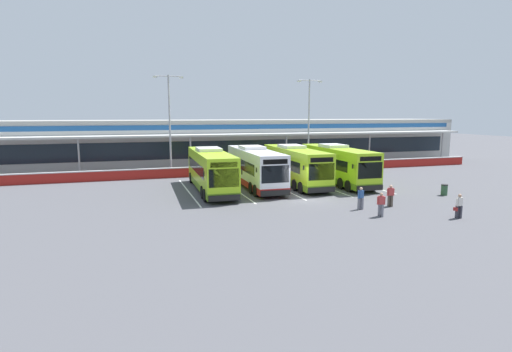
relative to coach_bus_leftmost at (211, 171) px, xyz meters
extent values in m
plane|color=#4C4C51|center=(6.40, -5.95, -1.79)|extent=(200.00, 200.00, 0.00)
cube|color=#B7B7B2|center=(6.40, 21.05, 0.96)|extent=(70.00, 10.00, 5.50)
cube|color=#19232D|center=(6.40, 16.03, 0.51)|extent=(66.00, 0.08, 2.20)
cube|color=navy|center=(6.40, 16.02, 3.36)|extent=(68.00, 0.08, 0.60)
cube|color=beige|center=(6.40, 14.55, 2.41)|extent=(67.00, 3.00, 0.24)
cube|color=gray|center=(6.40, 21.05, 3.96)|extent=(70.00, 10.00, 0.50)
cylinder|color=#999999|center=(-12.20, 13.35, 0.31)|extent=(0.20, 0.20, 4.20)
cylinder|color=#999999|center=(0.20, 13.35, 0.31)|extent=(0.20, 0.20, 4.20)
cylinder|color=#999999|center=(12.60, 13.35, 0.31)|extent=(0.20, 0.20, 4.20)
cylinder|color=#999999|center=(25.00, 13.35, 0.31)|extent=(0.20, 0.20, 4.20)
cylinder|color=#999999|center=(37.40, 13.35, 0.31)|extent=(0.20, 0.20, 4.20)
cube|color=maroon|center=(6.40, 8.55, -1.29)|extent=(60.00, 0.36, 1.00)
cube|color=#B2B2B2|center=(6.40, 8.55, -0.74)|extent=(60.00, 0.40, 0.10)
cube|color=#9ED11E|center=(0.00, -0.04, 0.12)|extent=(2.91, 12.07, 3.19)
cube|color=#598419|center=(0.00, -0.04, -1.19)|extent=(2.93, 12.09, 0.56)
cube|color=black|center=(0.01, 0.36, 0.36)|extent=(2.87, 9.67, 0.96)
cube|color=black|center=(-0.18, -5.99, 0.26)|extent=(2.31, 0.17, 1.40)
cube|color=black|center=(-0.18, -6.00, 1.26)|extent=(2.05, 0.14, 0.40)
cube|color=silver|center=(0.03, 0.96, 1.85)|extent=(2.13, 2.86, 0.28)
cube|color=black|center=(-0.18, -6.10, -1.24)|extent=(2.45, 0.23, 0.44)
cube|color=black|center=(1.29, -5.68, 0.61)|extent=(0.08, 0.12, 0.36)
cube|color=black|center=(-1.62, -5.59, 0.61)|extent=(0.08, 0.12, 0.36)
cylinder|color=black|center=(1.33, 4.52, -1.27)|extent=(0.35, 1.05, 1.04)
cylinder|color=black|center=(-1.06, 4.60, -1.27)|extent=(0.35, 1.05, 1.04)
cylinder|color=black|center=(1.10, -3.27, -1.27)|extent=(0.35, 1.05, 1.04)
cylinder|color=black|center=(-1.29, -3.20, -1.27)|extent=(0.35, 1.05, 1.04)
cylinder|color=black|center=(1.06, -4.67, -1.27)|extent=(0.35, 1.05, 1.04)
cylinder|color=black|center=(-1.33, -4.60, -1.27)|extent=(0.35, 1.05, 1.04)
cube|color=silver|center=(4.32, 0.62, 0.12)|extent=(2.91, 12.07, 3.19)
cube|color=#AD1E1E|center=(4.32, 0.62, -1.19)|extent=(2.93, 12.09, 0.56)
cube|color=black|center=(4.33, 1.02, 0.36)|extent=(2.87, 9.67, 0.96)
cube|color=black|center=(4.14, -5.32, 0.26)|extent=(2.31, 0.17, 1.40)
cube|color=black|center=(4.14, -5.33, 1.26)|extent=(2.05, 0.14, 0.40)
cube|color=silver|center=(4.35, 1.62, 1.85)|extent=(2.13, 2.86, 0.28)
cube|color=black|center=(4.14, -5.43, -1.24)|extent=(2.45, 0.23, 0.44)
cube|color=black|center=(5.61, -5.02, 0.61)|extent=(0.08, 0.12, 0.36)
cube|color=black|center=(2.70, -4.93, 0.61)|extent=(0.08, 0.12, 0.36)
cylinder|color=black|center=(5.65, 5.19, -1.27)|extent=(0.35, 1.05, 1.04)
cylinder|color=black|center=(3.26, 5.26, -1.27)|extent=(0.35, 1.05, 1.04)
cylinder|color=black|center=(5.42, -2.61, -1.27)|extent=(0.35, 1.05, 1.04)
cylinder|color=black|center=(3.03, -2.54, -1.27)|extent=(0.35, 1.05, 1.04)
cylinder|color=black|center=(5.38, -4.01, -1.27)|extent=(0.35, 1.05, 1.04)
cylinder|color=black|center=(2.99, -3.94, -1.27)|extent=(0.35, 1.05, 1.04)
cube|color=#9ED11E|center=(8.44, 0.74, 0.12)|extent=(2.91, 12.07, 3.19)
cube|color=#598419|center=(8.44, 0.74, -1.19)|extent=(2.93, 12.09, 0.56)
cube|color=black|center=(8.45, 1.14, 0.36)|extent=(2.87, 9.67, 0.96)
cube|color=black|center=(8.27, -5.21, 0.26)|extent=(2.31, 0.17, 1.40)
cube|color=black|center=(8.26, -5.22, 1.26)|extent=(2.05, 0.14, 0.40)
cube|color=silver|center=(8.47, 1.74, 1.85)|extent=(2.13, 2.86, 0.28)
cube|color=black|center=(8.26, -5.32, -1.24)|extent=(2.45, 0.23, 0.44)
cube|color=black|center=(9.73, -4.90, 0.61)|extent=(0.08, 0.12, 0.36)
cube|color=black|center=(6.82, -4.82, 0.61)|extent=(0.08, 0.12, 0.36)
cylinder|color=black|center=(9.77, 5.30, -1.27)|extent=(0.35, 1.05, 1.04)
cylinder|color=black|center=(7.39, 5.37, -1.27)|extent=(0.35, 1.05, 1.04)
cylinder|color=black|center=(9.54, -2.50, -1.27)|extent=(0.35, 1.05, 1.04)
cylinder|color=black|center=(7.15, -2.43, -1.27)|extent=(0.35, 1.05, 1.04)
cylinder|color=black|center=(9.50, -3.90, -1.27)|extent=(0.35, 1.05, 1.04)
cylinder|color=black|center=(7.11, -3.83, -1.27)|extent=(0.35, 1.05, 1.04)
cube|color=#9ED11E|center=(12.75, 0.24, 0.12)|extent=(2.91, 12.07, 3.19)
cube|color=#598419|center=(12.75, 0.24, -1.19)|extent=(2.93, 12.09, 0.56)
cube|color=black|center=(12.76, 0.64, 0.36)|extent=(2.87, 9.67, 0.96)
cube|color=black|center=(12.57, -5.71, 0.26)|extent=(2.31, 0.17, 1.40)
cube|color=black|center=(12.57, -5.72, 1.26)|extent=(2.05, 0.14, 0.40)
cube|color=silver|center=(12.78, 1.24, 1.85)|extent=(2.13, 2.86, 0.28)
cube|color=black|center=(12.57, -5.82, -1.24)|extent=(2.45, 0.23, 0.44)
cube|color=black|center=(14.04, -5.40, 0.61)|extent=(0.08, 0.12, 0.36)
cube|color=black|center=(11.13, -5.31, 0.61)|extent=(0.08, 0.12, 0.36)
cylinder|color=black|center=(14.08, 4.80, -1.27)|extent=(0.35, 1.05, 1.04)
cylinder|color=black|center=(11.69, 4.87, -1.27)|extent=(0.35, 1.05, 1.04)
cylinder|color=black|center=(13.85, -2.99, -1.27)|extent=(0.35, 1.05, 1.04)
cylinder|color=black|center=(11.46, -2.92, -1.27)|extent=(0.35, 1.05, 1.04)
cylinder|color=black|center=(13.81, -4.39, -1.27)|extent=(0.35, 1.05, 1.04)
cylinder|color=black|center=(11.42, -4.32, -1.27)|extent=(0.35, 1.05, 1.04)
cube|color=silver|center=(-2.00, 0.05, -1.78)|extent=(0.14, 13.00, 0.01)
cube|color=silver|center=(2.20, 0.05, -1.78)|extent=(0.14, 13.00, 0.01)
cube|color=silver|center=(6.40, 0.05, -1.78)|extent=(0.14, 13.00, 0.01)
cube|color=silver|center=(10.60, 0.05, -1.78)|extent=(0.14, 13.00, 0.01)
cube|color=silver|center=(14.80, 0.05, -1.78)|extent=(0.14, 13.00, 0.01)
cube|color=#33333D|center=(13.52, -14.43, -1.37)|extent=(0.16, 0.20, 0.84)
cube|color=#33333D|center=(13.69, -14.53, -1.37)|extent=(0.16, 0.20, 0.84)
cube|color=silver|center=(13.61, -14.48, -0.67)|extent=(0.36, 0.26, 0.56)
cube|color=silver|center=(13.39, -14.50, -0.69)|extent=(0.10, 0.11, 0.54)
cube|color=silver|center=(13.82, -14.45, -0.69)|extent=(0.10, 0.11, 0.54)
sphere|color=tan|center=(13.61, -14.48, -0.28)|extent=(0.22, 0.22, 0.22)
cube|color=maroon|center=(13.32, -14.49, -1.16)|extent=(0.15, 0.29, 0.22)
cylinder|color=maroon|center=(13.32, -14.49, -0.98)|extent=(0.02, 0.02, 0.16)
cube|color=slate|center=(8.72, -10.32, -1.37)|extent=(0.18, 0.21, 0.84)
cube|color=slate|center=(8.91, -10.40, -1.37)|extent=(0.18, 0.21, 0.84)
cube|color=#2D5693|center=(8.82, -10.36, -0.67)|extent=(0.38, 0.30, 0.56)
cube|color=#2D5693|center=(8.60, -10.42, -0.69)|extent=(0.11, 0.12, 0.54)
cube|color=#2D5693|center=(9.03, -10.31, -0.69)|extent=(0.11, 0.12, 0.54)
sphere|color=tan|center=(8.82, -10.36, -0.28)|extent=(0.22, 0.22, 0.22)
cube|color=#4C4238|center=(11.35, -10.16, -1.37)|extent=(0.17, 0.21, 0.84)
cube|color=#4C4238|center=(11.48, -10.31, -1.37)|extent=(0.17, 0.21, 0.84)
cube|color=#B23838|center=(11.41, -10.23, -0.67)|extent=(0.38, 0.29, 0.56)
cube|color=#B23838|center=(11.20, -10.18, -0.69)|extent=(0.11, 0.12, 0.54)
cube|color=#B23838|center=(11.63, -10.28, -0.69)|extent=(0.11, 0.12, 0.54)
sphere|color=tan|center=(11.41, -10.23, -0.28)|extent=(0.22, 0.22, 0.22)
cube|color=slate|center=(8.92, -12.48, -1.37)|extent=(0.19, 0.22, 0.84)
cube|color=slate|center=(9.03, -12.65, -1.37)|extent=(0.19, 0.22, 0.84)
cube|color=#B23838|center=(8.97, -12.57, -0.67)|extent=(0.39, 0.32, 0.56)
cube|color=#B23838|center=(8.77, -12.50, -0.69)|extent=(0.12, 0.12, 0.54)
cube|color=#B23838|center=(9.18, -12.64, -0.69)|extent=(0.12, 0.12, 0.54)
sphere|color=tan|center=(8.97, -12.57, -0.28)|extent=(0.22, 0.22, 0.22)
cylinder|color=#9E9EA3|center=(-2.45, 10.34, 3.71)|extent=(0.20, 0.20, 11.00)
cylinder|color=#9E9EA3|center=(-2.45, 10.34, 9.06)|extent=(2.80, 0.10, 0.10)
cube|color=silver|center=(-3.85, 10.34, 8.96)|extent=(0.44, 0.28, 0.20)
cube|color=silver|center=(-1.05, 10.34, 8.96)|extent=(0.44, 0.28, 0.20)
cylinder|color=#9E9EA3|center=(14.50, 10.79, 3.71)|extent=(0.20, 0.20, 11.00)
cylinder|color=#9E9EA3|center=(14.50, 10.79, 9.06)|extent=(2.80, 0.10, 0.10)
cube|color=silver|center=(13.10, 10.79, 8.96)|extent=(0.44, 0.28, 0.20)
cube|color=silver|center=(15.90, 10.79, 8.96)|extent=(0.44, 0.28, 0.20)
cylinder|color=#2D5133|center=(18.35, -8.03, -1.36)|extent=(0.52, 0.52, 0.85)
cylinder|color=black|center=(18.35, -8.03, -0.90)|extent=(0.54, 0.54, 0.08)
camera|label=1|loc=(-6.84, -34.89, 4.96)|focal=28.15mm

